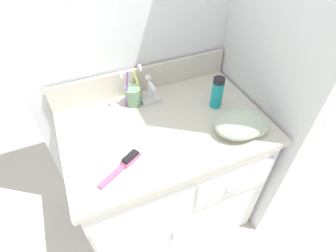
# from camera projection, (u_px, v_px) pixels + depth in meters

# --- Properties ---
(ground_plane) EXTENTS (6.00, 6.00, 0.00)m
(ground_plane) POSITION_uv_depth(u_px,v_px,m) (166.00, 211.00, 1.68)
(ground_plane) COLOR beige
(wall_back) EXTENTS (1.07, 0.08, 2.20)m
(wall_back) POSITION_uv_depth(u_px,v_px,m) (134.00, 19.00, 1.13)
(wall_back) COLOR silver
(wall_back) RESTS_ON ground_plane
(wall_right) EXTENTS (0.08, 0.66, 2.20)m
(wall_right) POSITION_uv_depth(u_px,v_px,m) (278.00, 31.00, 1.05)
(wall_right) COLOR silver
(wall_right) RESTS_ON ground_plane
(vanity) EXTENTS (0.89, 0.60, 0.77)m
(vanity) POSITION_uv_depth(u_px,v_px,m) (166.00, 174.00, 1.39)
(vanity) COLOR white
(vanity) RESTS_ON ground_plane
(backsplash) EXTENTS (0.89, 0.02, 0.13)m
(backsplash) POSITION_uv_depth(u_px,v_px,m) (143.00, 79.00, 1.28)
(backsplash) COLOR beige
(backsplash) RESTS_ON vanity
(sink_faucet) EXTENTS (0.09, 0.09, 0.14)m
(sink_faucet) POSITION_uv_depth(u_px,v_px,m) (150.00, 93.00, 1.23)
(sink_faucet) COLOR silver
(sink_faucet) RESTS_ON vanity
(toothbrush_cup) EXTENTS (0.11, 0.08, 0.19)m
(toothbrush_cup) POSITION_uv_depth(u_px,v_px,m) (133.00, 95.00, 1.21)
(toothbrush_cup) COLOR gray
(toothbrush_cup) RESTS_ON vanity
(shaving_cream_can) EXTENTS (0.05, 0.05, 0.15)m
(shaving_cream_can) POSITION_uv_depth(u_px,v_px,m) (217.00, 93.00, 1.18)
(shaving_cream_can) COLOR teal
(shaving_cream_can) RESTS_ON vanity
(hairbrush) EXTENTS (0.19, 0.12, 0.03)m
(hairbrush) POSITION_uv_depth(u_px,v_px,m) (125.00, 163.00, 0.98)
(hairbrush) COLOR #C1517F
(hairbrush) RESTS_ON vanity
(hand_towel) EXTENTS (0.23, 0.17, 0.08)m
(hand_towel) POSITION_uv_depth(u_px,v_px,m) (243.00, 124.00, 1.09)
(hand_towel) COLOR #A8BCA3
(hand_towel) RESTS_ON vanity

